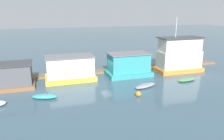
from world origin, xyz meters
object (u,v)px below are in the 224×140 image
Objects in this scene: houseboat_brown at (5,77)px; houseboat_yellow at (70,68)px; mooring_post_far_right at (78,71)px; houseboat_teal at (129,65)px; dinghy_green at (187,80)px; houseboat_orange at (179,56)px; dinghy_teal at (45,96)px; buoy_orange at (138,94)px; dinghy_grey at (145,86)px.

houseboat_yellow reaches higher than houseboat_brown.
houseboat_brown is at bearing -166.68° from mooring_post_far_right.
houseboat_brown reaches higher than mooring_post_far_right.
houseboat_yellow is at bearing 6.45° from houseboat_brown.
houseboat_teal is (8.75, -0.43, -0.05)m from houseboat_yellow.
houseboat_teal reaches higher than dinghy_green.
houseboat_brown reaches higher than dinghy_green.
houseboat_teal is 8.74m from houseboat_orange.
houseboat_brown reaches higher than dinghy_teal.
houseboat_brown is 24.38m from dinghy_green.
houseboat_yellow is 11.07m from buoy_orange.
dinghy_green is at bearing -25.45° from mooring_post_far_right.
houseboat_orange is at bearing 14.41° from dinghy_teal.
buoy_orange reaches higher than dinghy_teal.
houseboat_brown is at bearing -173.55° from houseboat_yellow.
mooring_post_far_right is (-16.12, 1.99, -1.81)m from houseboat_orange.
dinghy_teal is (-21.09, -5.42, -2.35)m from houseboat_orange.
dinghy_teal reaches higher than dinghy_green.
mooring_post_far_right is at bearing 135.30° from dinghy_grey.
houseboat_teal reaches higher than houseboat_brown.
dinghy_green is 2.00× the size of mooring_post_far_right.
dinghy_grey is (8.84, -6.10, -1.47)m from houseboat_yellow.
houseboat_teal reaches higher than mooring_post_far_right.
houseboat_yellow is 16.60m from dinghy_green.
dinghy_teal is 19.27m from dinghy_green.
buoy_orange reaches higher than dinghy_grey.
dinghy_grey is at bearing -44.70° from mooring_post_far_right.
houseboat_brown is 25.78m from houseboat_orange.
mooring_post_far_right reaches higher than dinghy_teal.
houseboat_yellow is at bearing 160.71° from dinghy_green.
buoy_orange is (-10.73, -8.05, -2.28)m from houseboat_orange.
houseboat_yellow reaches higher than mooring_post_far_right.
dinghy_green is (23.92, -4.52, -1.34)m from houseboat_brown.
dinghy_grey is 1.12× the size of dinghy_green.
houseboat_orange reaches higher than houseboat_yellow.
houseboat_teal is 10.38× the size of buoy_orange.
houseboat_orange is 2.73× the size of dinghy_green.
houseboat_yellow is 10.84m from dinghy_grey.
dinghy_teal is at bearing -155.53° from houseboat_teal.
houseboat_teal reaches higher than buoy_orange.
houseboat_orange is at bearing 69.15° from dinghy_green.
mooring_post_far_right reaches higher than dinghy_grey.
dinghy_green is (-1.83, -4.81, -2.41)m from houseboat_orange.
dinghy_green is at bearing 20.01° from buoy_orange.
buoy_orange is at bearing -61.79° from mooring_post_far_right.
buoy_orange is at bearing -103.87° from houseboat_teal.
mooring_post_far_right is (-14.29, 6.80, 0.59)m from dinghy_green.
houseboat_teal is 1.88× the size of dinghy_grey.
dinghy_grey is at bearing -147.61° from houseboat_orange.
dinghy_teal is at bearing 165.77° from buoy_orange.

